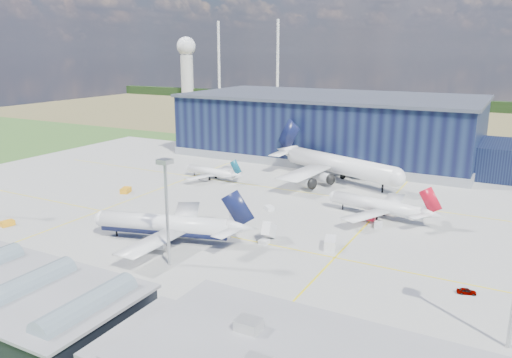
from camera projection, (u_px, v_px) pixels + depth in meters
name	position (u px, v px, depth m)	size (l,w,h in m)	color
ground	(208.00, 217.00, 136.62)	(600.00, 600.00, 0.00)	#2F5620
apron	(227.00, 207.00, 145.13)	(220.00, 160.00, 0.08)	gray
farmland	(396.00, 121.00, 324.15)	(600.00, 220.00, 0.01)	olive
treeline	(420.00, 103.00, 391.35)	(600.00, 8.00, 8.00)	black
horizon_dressing	(211.00, 61.00, 466.79)	(440.20, 18.00, 70.00)	silver
hangar	(336.00, 129.00, 213.23)	(145.00, 62.00, 26.10)	black
light_mast_center	(166.00, 195.00, 102.59)	(2.60, 2.60, 23.00)	#AAACB1
airliner_navy	(164.00, 214.00, 117.86)	(41.06, 40.17, 13.39)	white
airliner_red	(377.00, 198.00, 135.16)	(32.85, 32.13, 10.71)	white
airliner_widebody	(340.00, 155.00, 170.64)	(57.81, 56.55, 18.85)	white
airliner_regional	(211.00, 168.00, 175.84)	(25.21, 24.67, 8.22)	white
gse_tug_a	(126.00, 190.00, 159.60)	(2.45, 4.01, 1.67)	orange
gse_tug_b	(7.00, 223.00, 129.46)	(2.20, 3.30, 1.43)	orange
gse_van_a	(206.00, 225.00, 127.17)	(2.31, 5.29, 2.31)	silver
gse_cart_a	(378.00, 225.00, 128.59)	(1.97, 2.95, 1.28)	silver
gse_van_b	(330.00, 243.00, 114.73)	(2.47, 5.39, 2.47)	silver
gse_tug_c	(307.00, 175.00, 179.79)	(2.15, 3.44, 1.50)	orange
gse_cart_b	(269.00, 208.00, 142.14)	(2.01, 3.01, 1.30)	silver
gse_van_c	(200.00, 315.00, 83.79)	(2.45, 5.10, 2.45)	silver
airstair	(269.00, 234.00, 119.49)	(2.07, 5.18, 3.31)	silver
car_a	(467.00, 291.00, 93.27)	(1.41, 3.51, 1.19)	#99999E
car_b	(70.00, 285.00, 95.50)	(1.32, 3.78, 1.24)	#99999E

